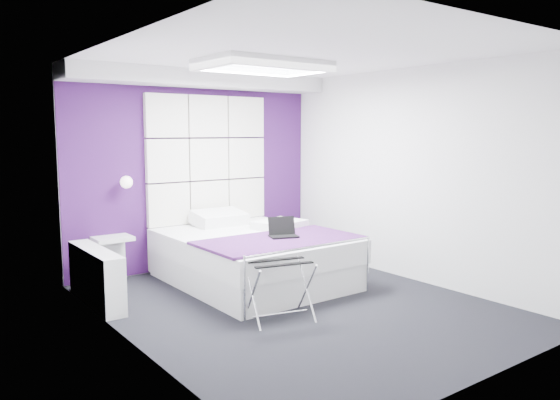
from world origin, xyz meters
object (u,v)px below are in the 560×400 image
object	(u,v)px
wall_lamp	(125,182)
radiator	(96,277)
bed	(252,256)
nightstand	(113,239)
laptop	(281,232)
luggage_rack	(280,291)

from	to	relation	value
wall_lamp	radiator	size ratio (longest dim) A/B	0.12
wall_lamp	bed	bearing A→B (deg)	-41.09
radiator	nightstand	size ratio (longest dim) A/B	2.69
bed	laptop	distance (m)	0.59
laptop	wall_lamp	bearing A→B (deg)	149.73
nightstand	luggage_rack	world-z (taller)	luggage_rack
wall_lamp	nightstand	size ratio (longest dim) A/B	0.34
radiator	luggage_rack	world-z (taller)	radiator
wall_lamp	nightstand	world-z (taller)	wall_lamp
wall_lamp	luggage_rack	bearing A→B (deg)	-74.56
wall_lamp	luggage_rack	xyz separation A→B (m)	(0.64, -2.32, -0.93)
laptop	nightstand	bearing A→B (deg)	154.64
bed	nightstand	distance (m)	1.70
bed	nightstand	bearing A→B (deg)	144.35
wall_lamp	luggage_rack	distance (m)	2.58
bed	laptop	world-z (taller)	laptop
nightstand	laptop	bearing A→B (deg)	-44.78
wall_lamp	radiator	xyz separation A→B (m)	(-0.64, -0.76, -0.92)
radiator	laptop	bearing A→B (deg)	-21.04
bed	luggage_rack	world-z (taller)	bed
bed	nightstand	xyz separation A→B (m)	(-1.37, 0.98, 0.22)
wall_lamp	luggage_rack	size ratio (longest dim) A/B	0.25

